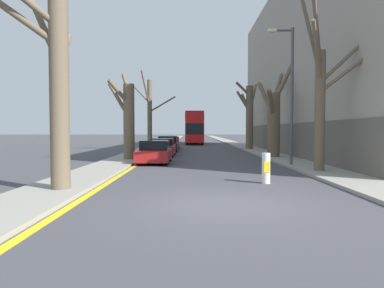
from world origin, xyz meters
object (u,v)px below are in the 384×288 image
object	(u,v)px
street_tree_left_2	(149,113)
double_decker_bus	(194,126)
street_tree_left_1	(127,118)
street_tree_right_1	(273,117)
street_tree_right_0	(320,97)
parked_car_0	(154,152)
traffic_bollard	(265,168)
street_tree_left_0	(54,73)
parked_car_3	(171,143)
parked_car_2	(167,144)
lamp_post	(289,89)
street_tree_right_2	(248,115)
parked_car_1	(162,148)

from	to	relation	value
street_tree_left_2	double_decker_bus	xyz separation A→B (m)	(4.50, 16.40, -1.16)
street_tree_left_1	street_tree_right_1	world-z (taller)	street_tree_right_1
street_tree_right_0	parked_car_0	bearing A→B (deg)	148.17
traffic_bollard	street_tree_right_1	bearing A→B (deg)	75.22
street_tree_right_0	traffic_bollard	world-z (taller)	street_tree_right_0
street_tree_left_0	street_tree_right_1	world-z (taller)	street_tree_left_0
street_tree_right_0	double_decker_bus	size ratio (longest dim) A/B	0.67
parked_car_0	parked_car_3	xyz separation A→B (m)	(-0.00, 16.94, -0.04)
street_tree_left_1	street_tree_right_0	bearing A→B (deg)	-33.47
street_tree_right_1	street_tree_right_0	bearing A→B (deg)	-89.95
parked_car_2	lamp_post	world-z (taller)	lamp_post
street_tree_left_2	street_tree_right_2	size ratio (longest dim) A/B	1.12
parked_car_3	street_tree_left_2	bearing A→B (deg)	-115.62
street_tree_left_0	traffic_bollard	size ratio (longest dim) A/B	6.61
street_tree_left_1	parked_car_1	distance (m)	4.96
street_tree_right_1	parked_car_2	world-z (taller)	street_tree_right_1
street_tree_left_0	parked_car_0	size ratio (longest dim) A/B	1.84
parked_car_2	double_decker_bus	bearing A→B (deg)	81.72
street_tree_right_2	parked_car_0	bearing A→B (deg)	-120.64
street_tree_right_0	lamp_post	bearing A→B (deg)	101.43
parked_car_1	lamp_post	size ratio (longest dim) A/B	0.61
street_tree_right_1	parked_car_3	bearing A→B (deg)	121.66
double_decker_bus	parked_car_0	bearing A→B (deg)	-95.07
parked_car_2	street_tree_right_0	bearing A→B (deg)	-63.76
street_tree_right_1	lamp_post	distance (m)	6.09
parked_car_3	street_tree_right_0	bearing A→B (deg)	-69.69
lamp_post	street_tree_left_0	bearing A→B (deg)	-141.54
street_tree_right_2	street_tree_left_0	bearing A→B (deg)	-113.33
street_tree_left_1	parked_car_3	bearing A→B (deg)	82.85
parked_car_1	traffic_bollard	bearing A→B (deg)	-69.72
street_tree_left_1	parked_car_1	xyz separation A→B (m)	(1.92, 4.02, -2.17)
street_tree_left_2	double_decker_bus	bearing A→B (deg)	74.65
street_tree_left_0	street_tree_right_0	distance (m)	11.28
street_tree_left_1	street_tree_right_1	size ratio (longest dim) A/B	0.87
street_tree_left_1	street_tree_right_2	bearing A→B (deg)	50.16
double_decker_bus	traffic_bollard	distance (m)	37.53
street_tree_left_0	parked_car_2	distance (m)	21.63
street_tree_left_0	lamp_post	bearing A→B (deg)	38.46
street_tree_left_1	traffic_bollard	xyz separation A→B (m)	(6.96, -9.60, -2.25)
street_tree_right_2	traffic_bollard	world-z (taller)	street_tree_right_2
street_tree_left_2	street_tree_right_1	bearing A→B (deg)	-42.69
street_tree_right_2	parked_car_3	size ratio (longest dim) A/B	1.62
parked_car_3	lamp_post	bearing A→B (deg)	-68.43
street_tree_right_0	street_tree_right_1	bearing A→B (deg)	90.05
street_tree_left_1	street_tree_right_1	distance (m)	10.29
parked_car_3	traffic_bollard	bearing A→B (deg)	-78.59
street_tree_left_2	parked_car_2	distance (m)	3.90
parked_car_0	parked_car_1	bearing A→B (deg)	90.00
street_tree_left_0	lamp_post	xyz separation A→B (m)	(9.64, 7.65, 0.41)
street_tree_right_1	street_tree_left_2	bearing A→B (deg)	137.31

